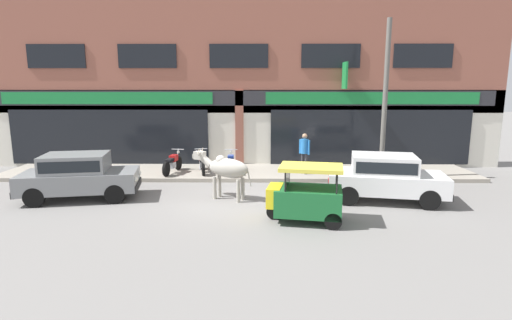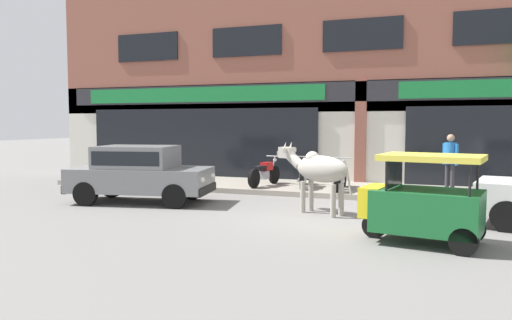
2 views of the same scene
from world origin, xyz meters
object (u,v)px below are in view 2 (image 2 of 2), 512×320
at_px(cow, 318,169).
at_px(motorcycle_2, 341,176).
at_px(motorcycle_0, 264,173).
at_px(pedestrian, 450,158).
at_px(motorcycle_1, 303,174).
at_px(car_0, 139,171).
at_px(auto_rickshaw, 423,205).

relative_size(cow, motorcycle_2, 1.09).
distance_m(motorcycle_0, pedestrian, 5.26).
bearing_deg(motorcycle_0, motorcycle_1, 6.89).
bearing_deg(car_0, motorcycle_2, 34.85).
distance_m(motorcycle_0, motorcycle_2, 2.33).
distance_m(cow, pedestrian, 4.20).
bearing_deg(motorcycle_0, cow, -53.36).
bearing_deg(pedestrian, auto_rickshaw, -95.80).
relative_size(cow, motorcycle_1, 1.10).
height_order(cow, motorcycle_2, cow).
height_order(motorcycle_1, motorcycle_2, same).
xyz_separation_m(car_0, auto_rickshaw, (6.96, -2.09, -0.15)).
xyz_separation_m(motorcycle_0, motorcycle_1, (1.16, 0.14, 0.00)).
bearing_deg(cow, motorcycle_0, 126.64).
height_order(cow, auto_rickshaw, cow).
bearing_deg(motorcycle_0, motorcycle_2, -1.77).
xyz_separation_m(auto_rickshaw, motorcycle_1, (-3.53, 5.50, -0.12)).
relative_size(cow, motorcycle_0, 1.09).
bearing_deg(motorcycle_2, car_0, -145.15).
xyz_separation_m(cow, motorcycle_1, (-1.24, 3.37, -0.47)).
bearing_deg(pedestrian, car_0, -157.24).
bearing_deg(pedestrian, motorcycle_1, 176.26).
relative_size(cow, auto_rickshaw, 0.94).
height_order(auto_rickshaw, motorcycle_1, auto_rickshaw).
bearing_deg(car_0, motorcycle_0, 55.29).
height_order(cow, motorcycle_0, cow).
bearing_deg(motorcycle_1, cow, -69.81).
bearing_deg(auto_rickshaw, pedestrian, 84.20).
relative_size(car_0, auto_rickshaw, 1.81).
bearing_deg(auto_rickshaw, motorcycle_1, 122.73).
bearing_deg(pedestrian, motorcycle_0, 178.62).
bearing_deg(cow, motorcycle_1, 110.19).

